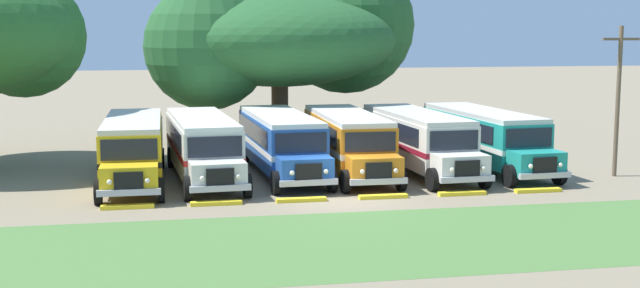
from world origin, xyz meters
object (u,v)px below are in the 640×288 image
object	(u,v)px
parked_bus_slot_3	(348,140)
parked_bus_slot_4	(418,138)
parked_bus_slot_1	(203,144)
parked_bus_slot_5	(485,136)
parked_bus_slot_2	(281,140)
broad_shade_tree	(286,36)
parked_bus_slot_0	(133,146)
utility_pole	(618,97)

from	to	relation	value
parked_bus_slot_3	parked_bus_slot_4	world-z (taller)	same
parked_bus_slot_1	parked_bus_slot_5	xyz separation A→B (m)	(13.72, 0.22, 0.00)
parked_bus_slot_2	parked_bus_slot_5	size ratio (longest dim) A/B	1.00
parked_bus_slot_4	broad_shade_tree	bearing A→B (deg)	-158.66
parked_bus_slot_0	parked_bus_slot_1	distance (m)	3.08
parked_bus_slot_0	parked_bus_slot_4	world-z (taller)	same
broad_shade_tree	parked_bus_slot_0	bearing A→B (deg)	-128.83
parked_bus_slot_4	parked_bus_slot_5	bearing A→B (deg)	89.98
parked_bus_slot_3	parked_bus_slot_0	bearing A→B (deg)	-87.63
broad_shade_tree	utility_pole	size ratio (longest dim) A/B	2.33
parked_bus_slot_2	broad_shade_tree	size ratio (longest dim) A/B	0.68
parked_bus_slot_3	parked_bus_slot_2	bearing A→B (deg)	-95.03
parked_bus_slot_1	parked_bus_slot_2	xyz separation A→B (m)	(3.68, 0.53, 0.00)
parked_bus_slot_4	utility_pole	bearing A→B (deg)	66.85
parked_bus_slot_1	parked_bus_slot_4	xyz separation A→B (m)	(10.24, 0.02, 0.00)
broad_shade_tree	parked_bus_slot_1	bearing A→B (deg)	-117.56
parked_bus_slot_3	utility_pole	world-z (taller)	utility_pole
parked_bus_slot_2	parked_bus_slot_4	world-z (taller)	same
parked_bus_slot_4	utility_pole	world-z (taller)	utility_pole
parked_bus_slot_2	broad_shade_tree	xyz separation A→B (m)	(1.77, 9.93, 4.80)
parked_bus_slot_0	parked_bus_slot_2	xyz separation A→B (m)	(6.76, 0.67, 0.00)
parked_bus_slot_4	parked_bus_slot_5	size ratio (longest dim) A/B	1.00
parked_bus_slot_1	utility_pole	xyz separation A→B (m)	(18.81, -3.08, 2.13)
parked_bus_slot_2	utility_pole	size ratio (longest dim) A/B	1.57
parked_bus_slot_5	broad_shade_tree	size ratio (longest dim) A/B	0.68
broad_shade_tree	parked_bus_slot_2	bearing A→B (deg)	-100.13
parked_bus_slot_2	broad_shade_tree	distance (m)	11.17
parked_bus_slot_0	parked_bus_slot_3	xyz separation A→B (m)	(9.93, 0.39, 0.00)
parked_bus_slot_3	broad_shade_tree	size ratio (longest dim) A/B	0.67
parked_bus_slot_0	broad_shade_tree	size ratio (longest dim) A/B	0.67
broad_shade_tree	utility_pole	distance (m)	19.20
parked_bus_slot_2	parked_bus_slot_1	bearing A→B (deg)	-84.99
parked_bus_slot_3	parked_bus_slot_4	distance (m)	3.39
parked_bus_slot_5	utility_pole	distance (m)	6.43
parked_bus_slot_1	broad_shade_tree	bearing A→B (deg)	148.52
parked_bus_slot_2	parked_bus_slot_4	bearing A→B (deg)	82.50
parked_bus_slot_1	utility_pole	distance (m)	19.18
parked_bus_slot_2	parked_bus_slot_5	distance (m)	10.05
parked_bus_slot_2	parked_bus_slot_3	world-z (taller)	same
parked_bus_slot_3	broad_shade_tree	world-z (taller)	broad_shade_tree
parked_bus_slot_3	utility_pole	bearing A→B (deg)	74.63
parked_bus_slot_2	utility_pole	world-z (taller)	utility_pole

